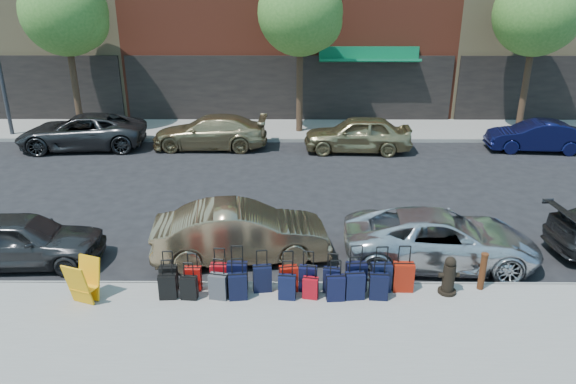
{
  "coord_description": "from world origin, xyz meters",
  "views": [
    {
      "loc": [
        0.1,
        -14.59,
        6.22
      ],
      "look_at": [
        0.02,
        -1.5,
        1.2
      ],
      "focal_mm": 32.0,
      "sensor_mm": 36.0,
      "label": 1
    }
  ],
  "objects_px": {
    "car_near_1": "(242,233)",
    "car_near_2": "(440,238)",
    "tree_right": "(540,15)",
    "car_far_2": "(357,134)",
    "display_rack": "(84,282)",
    "car_far_1": "(210,132)",
    "suitcase_front_5": "(288,279)",
    "bollard": "(483,271)",
    "car_far_0": "(82,132)",
    "car_far_3": "(536,136)",
    "tree_center": "(303,15)",
    "tree_left": "(68,15)",
    "car_near_0": "(22,240)",
    "fire_hydrant": "(449,276)"
  },
  "relations": [
    {
      "from": "car_far_2",
      "to": "car_near_0",
      "type": "bearing_deg",
      "value": -40.67
    },
    {
      "from": "tree_right",
      "to": "fire_hydrant",
      "type": "distance_m",
      "value": 16.99
    },
    {
      "from": "car_far_0",
      "to": "car_near_1",
      "type": "bearing_deg",
      "value": 32.77
    },
    {
      "from": "tree_center",
      "to": "car_near_0",
      "type": "relative_size",
      "value": 1.89
    },
    {
      "from": "bollard",
      "to": "car_far_3",
      "type": "xyz_separation_m",
      "value": [
        6.19,
        11.32,
        0.06
      ]
    },
    {
      "from": "tree_right",
      "to": "suitcase_front_5",
      "type": "relative_size",
      "value": 7.67
    },
    {
      "from": "car_near_2",
      "to": "car_far_3",
      "type": "relative_size",
      "value": 1.18
    },
    {
      "from": "car_near_0",
      "to": "tree_center",
      "type": "bearing_deg",
      "value": -31.68
    },
    {
      "from": "tree_center",
      "to": "car_far_2",
      "type": "height_order",
      "value": "tree_center"
    },
    {
      "from": "car_near_1",
      "to": "tree_left",
      "type": "bearing_deg",
      "value": 27.64
    },
    {
      "from": "tree_left",
      "to": "display_rack",
      "type": "bearing_deg",
      "value": -69.18
    },
    {
      "from": "car_near_1",
      "to": "car_near_2",
      "type": "bearing_deg",
      "value": -98.94
    },
    {
      "from": "car_near_1",
      "to": "car_far_2",
      "type": "xyz_separation_m",
      "value": [
        4.03,
        9.59,
        0.05
      ]
    },
    {
      "from": "tree_left",
      "to": "bollard",
      "type": "distance_m",
      "value": 20.63
    },
    {
      "from": "tree_left",
      "to": "car_far_2",
      "type": "relative_size",
      "value": 1.62
    },
    {
      "from": "tree_center",
      "to": "car_far_0",
      "type": "bearing_deg",
      "value": -164.82
    },
    {
      "from": "suitcase_front_5",
      "to": "bollard",
      "type": "distance_m",
      "value": 4.25
    },
    {
      "from": "tree_right",
      "to": "suitcase_front_5",
      "type": "xyz_separation_m",
      "value": [
        -11.09,
        -14.32,
        -4.97
      ]
    },
    {
      "from": "tree_right",
      "to": "car_far_0",
      "type": "height_order",
      "value": "tree_right"
    },
    {
      "from": "car_near_1",
      "to": "car_far_3",
      "type": "xyz_separation_m",
      "value": [
        11.62,
        9.68,
        -0.06
      ]
    },
    {
      "from": "car_far_1",
      "to": "car_far_2",
      "type": "bearing_deg",
      "value": 86.76
    },
    {
      "from": "tree_right",
      "to": "display_rack",
      "type": "height_order",
      "value": "tree_right"
    },
    {
      "from": "fire_hydrant",
      "to": "car_near_1",
      "type": "relative_size",
      "value": 0.2
    },
    {
      "from": "tree_center",
      "to": "car_far_1",
      "type": "relative_size",
      "value": 1.47
    },
    {
      "from": "display_rack",
      "to": "car_far_1",
      "type": "height_order",
      "value": "car_far_1"
    },
    {
      "from": "tree_right",
      "to": "car_far_1",
      "type": "distance_m",
      "value": 15.49
    },
    {
      "from": "tree_center",
      "to": "car_near_2",
      "type": "height_order",
      "value": "tree_center"
    },
    {
      "from": "tree_right",
      "to": "display_rack",
      "type": "distance_m",
      "value": 21.85
    },
    {
      "from": "car_near_0",
      "to": "tree_left",
      "type": "bearing_deg",
      "value": 11.98
    },
    {
      "from": "car_near_1",
      "to": "car_far_1",
      "type": "bearing_deg",
      "value": 5.61
    },
    {
      "from": "tree_right",
      "to": "tree_left",
      "type": "bearing_deg",
      "value": 180.0
    },
    {
      "from": "tree_left",
      "to": "car_far_3",
      "type": "height_order",
      "value": "tree_left"
    },
    {
      "from": "tree_right",
      "to": "car_far_1",
      "type": "bearing_deg",
      "value": -170.2
    },
    {
      "from": "display_rack",
      "to": "car_far_1",
      "type": "distance_m",
      "value": 12.28
    },
    {
      "from": "car_near_0",
      "to": "car_far_1",
      "type": "xyz_separation_m",
      "value": [
        3.06,
        10.37,
        0.06
      ]
    },
    {
      "from": "tree_right",
      "to": "car_far_2",
      "type": "xyz_separation_m",
      "value": [
        -8.23,
        -2.99,
        -4.65
      ]
    },
    {
      "from": "suitcase_front_5",
      "to": "display_rack",
      "type": "distance_m",
      "value": 4.32
    },
    {
      "from": "car_near_2",
      "to": "car_far_2",
      "type": "distance_m",
      "value": 9.78
    },
    {
      "from": "tree_right",
      "to": "car_far_0",
      "type": "relative_size",
      "value": 1.36
    },
    {
      "from": "bollard",
      "to": "car_far_0",
      "type": "bearing_deg",
      "value": 138.68
    },
    {
      "from": "tree_center",
      "to": "tree_right",
      "type": "distance_m",
      "value": 10.5
    },
    {
      "from": "tree_right",
      "to": "bollard",
      "type": "xyz_separation_m",
      "value": [
        -6.84,
        -14.21,
        -4.82
      ]
    },
    {
      "from": "fire_hydrant",
      "to": "display_rack",
      "type": "distance_m",
      "value": 7.77
    },
    {
      "from": "display_rack",
      "to": "car_far_2",
      "type": "distance_m",
      "value": 13.78
    },
    {
      "from": "car_near_1",
      "to": "fire_hydrant",
      "type": "bearing_deg",
      "value": -118.48
    },
    {
      "from": "tree_right",
      "to": "display_rack",
      "type": "relative_size",
      "value": 7.7
    },
    {
      "from": "car_far_0",
      "to": "car_far_1",
      "type": "xyz_separation_m",
      "value": [
        5.51,
        0.08,
        -0.03
      ]
    },
    {
      "from": "suitcase_front_5",
      "to": "fire_hydrant",
      "type": "relative_size",
      "value": 1.08
    },
    {
      "from": "car_far_0",
      "to": "car_far_1",
      "type": "bearing_deg",
      "value": 85.63
    },
    {
      "from": "car_far_0",
      "to": "tree_center",
      "type": "bearing_deg",
      "value": 99.96
    }
  ]
}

